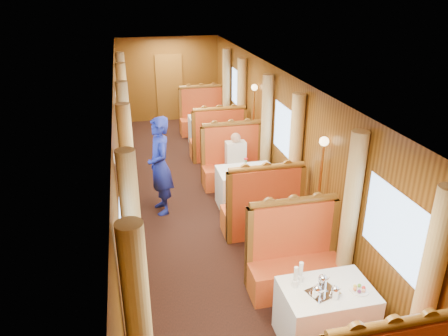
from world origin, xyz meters
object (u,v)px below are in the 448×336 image
object	(u,v)px
table_far	(210,131)
banquette_mid_aft	(233,165)
teapot_back	(322,284)
steward	(160,166)
tea_tray	(323,292)
table_near	(325,315)
table_mid	(246,188)
banquette_far_aft	(203,118)
passenger	(236,155)
teapot_right	(335,294)
fruit_plate	(359,290)
banquette_near_aft	(294,262)
teapot_left	(317,293)
banquette_mid_fwd	(262,211)
rose_vase_mid	(246,161)
rose_vase_far	(210,111)
banquette_far_fwd	(218,142)

from	to	relation	value
table_far	banquette_mid_aft	bearing A→B (deg)	-90.00
teapot_back	steward	world-z (taller)	steward
tea_tray	steward	distance (m)	4.00
table_near	tea_tray	xyz separation A→B (m)	(-0.09, -0.05, 0.38)
table_mid	banquette_far_aft	bearing A→B (deg)	90.00
banquette_far_aft	passenger	bearing A→B (deg)	-90.00
table_near	teapot_right	world-z (taller)	teapot_right
table_near	fruit_plate	bearing A→B (deg)	-18.73
banquette_near_aft	tea_tray	xyz separation A→B (m)	(-0.09, -1.07, 0.33)
table_far	banquette_near_aft	bearing A→B (deg)	-90.00
banquette_far_aft	teapot_right	bearing A→B (deg)	-90.01
banquette_mid_aft	teapot_left	world-z (taller)	banquette_mid_aft
table_near	banquette_far_aft	xyz separation A→B (m)	(0.00, 8.01, 0.05)
banquette_far_aft	table_near	bearing A→B (deg)	-90.00
banquette_mid_fwd	steward	world-z (taller)	steward
table_mid	rose_vase_mid	size ratio (longest dim) A/B	2.92
rose_vase_far	tea_tray	bearing A→B (deg)	-90.72
banquette_mid_aft	tea_tray	size ratio (longest dim) A/B	3.94
rose_vase_mid	steward	bearing A→B (deg)	173.94
banquette_far_aft	fruit_plate	world-z (taller)	banquette_far_aft
teapot_right	steward	distance (m)	4.13
tea_tray	teapot_back	distance (m)	0.10
teapot_right	fruit_plate	xyz separation A→B (m)	(0.33, 0.05, -0.04)
teapot_back	passenger	world-z (taller)	passenger
teapot_left	rose_vase_mid	size ratio (longest dim) A/B	0.43
banquette_far_aft	steward	world-z (taller)	steward
table_near	banquette_near_aft	distance (m)	1.02
banquette_near_aft	table_mid	size ratio (longest dim) A/B	1.28
table_near	teapot_left	xyz separation A→B (m)	(-0.20, -0.11, 0.44)
teapot_left	rose_vase_far	distance (m)	7.08
banquette_mid_aft	rose_vase_mid	xyz separation A→B (m)	(-0.01, -1.03, 0.50)
teapot_right	teapot_back	xyz separation A→B (m)	(-0.07, 0.18, 0.01)
banquette_far_fwd	fruit_plate	distance (m)	6.12
table_far	fruit_plate	size ratio (longest dim) A/B	4.85
table_far	rose_vase_far	bearing A→B (deg)	-91.51
table_near	teapot_left	size ratio (longest dim) A/B	6.71
banquette_mid_aft	teapot_right	xyz separation A→B (m)	(-0.00, -4.67, 0.39)
banquette_near_aft	rose_vase_mid	xyz separation A→B (m)	(-0.01, 2.47, 0.50)
banquette_mid_aft	fruit_plate	distance (m)	4.65
table_near	banquette_mid_aft	world-z (taller)	banquette_mid_aft
banquette_near_aft	banquette_mid_fwd	xyz separation A→B (m)	(0.00, 1.47, 0.00)
banquette_mid_fwd	steward	xyz separation A→B (m)	(-1.58, 1.17, 0.49)
fruit_plate	rose_vase_mid	size ratio (longest dim) A/B	0.60
banquette_far_fwd	teapot_left	size ratio (longest dim) A/B	8.56
tea_tray	teapot_right	bearing A→B (deg)	-51.15
teapot_right	rose_vase_mid	world-z (taller)	rose_vase_mid
teapot_left	fruit_plate	size ratio (longest dim) A/B	0.72
banquette_far_fwd	steward	bearing A→B (deg)	-124.09
steward	fruit_plate	bearing A→B (deg)	17.64
table_mid	teapot_back	size ratio (longest dim) A/B	5.96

